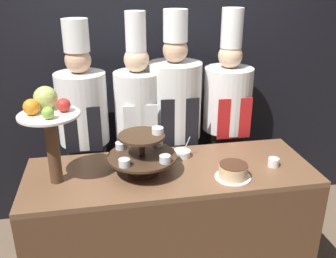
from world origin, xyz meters
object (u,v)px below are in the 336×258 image
cake_round (233,171)px  chef_center_left (139,125)px  fruit_pedestal (48,119)px  cup_white (273,162)px  chef_center_right (175,120)px  tiered_stand (143,152)px  serving_bowl_far (182,153)px  chef_right (226,119)px  chef_left (84,128)px

cake_round → chef_center_left: (-0.51, 0.79, 0.04)m
cake_round → fruit_pedestal: bearing=170.6°
fruit_pedestal → cake_round: size_ratio=2.58×
cake_round → cup_white: bearing=17.6°
fruit_pedestal → chef_center_right: (0.88, 0.61, -0.30)m
tiered_stand → chef_center_left: bearing=86.1°
cup_white → serving_bowl_far: bearing=156.2°
fruit_pedestal → cup_white: bearing=-3.2°
chef_center_right → chef_right: (0.44, 0.00, -0.02)m
cake_round → cup_white: size_ratio=3.13×
chef_left → chef_center_left: (0.42, -0.00, -0.01)m
serving_bowl_far → chef_center_left: 0.51m
chef_left → tiered_stand: bearing=-58.2°
tiered_stand → chef_center_left: size_ratio=0.24×
fruit_pedestal → chef_right: bearing=24.7°
fruit_pedestal → cup_white: fruit_pedestal is taller
cake_round → chef_right: (0.22, 0.79, 0.05)m
chef_center_right → chef_left: bearing=180.0°
cake_round → chef_center_right: 0.82m
tiered_stand → chef_center_left: 0.62m
chef_center_left → chef_right: 0.73m
tiered_stand → chef_right: (0.77, 0.62, -0.05)m
chef_center_left → serving_bowl_far: bearing=-59.4°
fruit_pedestal → chef_center_left: (0.59, 0.61, -0.32)m
tiered_stand → serving_bowl_far: size_ratio=3.00×
chef_left → chef_center_right: (0.72, -0.00, 0.02)m
chef_center_right → tiered_stand: bearing=-118.6°
cake_round → cup_white: (0.32, 0.10, -0.02)m
cup_white → chef_left: bearing=151.2°
cup_white → fruit_pedestal: bearing=176.8°
serving_bowl_far → tiered_stand: bearing=-148.9°
fruit_pedestal → serving_bowl_far: 0.95m
chef_center_left → chef_left: bearing=180.0°
cake_round → chef_center_right: size_ratio=0.12×
cup_white → chef_center_right: chef_center_right is taller
cup_white → chef_center_left: (-0.83, 0.69, 0.06)m
tiered_stand → fruit_pedestal: (-0.55, 0.01, 0.26)m
fruit_pedestal → cake_round: (1.10, -0.18, -0.36)m
tiered_stand → chef_center_right: chef_center_right is taller
serving_bowl_far → fruit_pedestal: bearing=-168.5°
serving_bowl_far → chef_center_right: chef_center_right is taller
chef_center_left → cup_white: bearing=-39.7°
cake_round → chef_center_left: bearing=122.8°
serving_bowl_far → chef_center_right: 0.45m
chef_right → tiered_stand: bearing=-141.4°
chef_center_left → chef_right: (0.73, 0.00, 0.00)m
chef_center_left → tiered_stand: bearing=-93.9°
cake_round → chef_center_right: chef_center_right is taller
fruit_pedestal → serving_bowl_far: (0.85, 0.17, -0.39)m
cake_round → chef_right: bearing=74.4°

